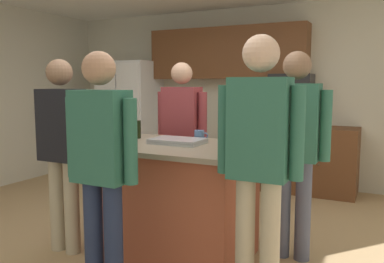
{
  "coord_description": "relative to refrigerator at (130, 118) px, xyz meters",
  "views": [
    {
      "loc": [
        1.86,
        -3.09,
        1.49
      ],
      "look_at": [
        0.24,
        0.15,
        1.05
      ],
      "focal_mm": 37.79,
      "sensor_mm": 36.0,
      "label": 1
    }
  ],
  "objects": [
    {
      "name": "back_wall",
      "position": [
        2.0,
        0.42,
        0.38
      ],
      "size": [
        6.4,
        0.1,
        2.6
      ],
      "primitive_type": "cube",
      "color": "beige",
      "rests_on": "ground"
    },
    {
      "name": "kitchen_island",
      "position": [
        2.24,
        -2.53,
        -0.42
      ],
      "size": [
        1.35,
        0.97,
        0.97
      ],
      "color": "#9E4C33",
      "rests_on": "ground"
    },
    {
      "name": "person_guest_right",
      "position": [
        1.89,
        -1.75,
        0.07
      ],
      "size": [
        0.57,
        0.22,
        1.7
      ],
      "rotation": [
        0.0,
        0.0,
        -1.14
      ],
      "color": "#232D4C",
      "rests_on": "ground"
    },
    {
      "name": "floor",
      "position": [
        2.0,
        -2.38,
        -0.92
      ],
      "size": [
        7.04,
        7.04,
        0.0
      ],
      "primitive_type": "plane",
      "color": "tan",
      "rests_on": "ground"
    },
    {
      "name": "cabinet_run_lower",
      "position": [
        2.6,
        0.1,
        -0.47
      ],
      "size": [
        1.8,
        0.63,
        0.9
      ],
      "color": "brown",
      "rests_on": "ground"
    },
    {
      "name": "microwave_over_range",
      "position": [
        2.6,
        0.12,
        0.53
      ],
      "size": [
        0.56,
        0.4,
        0.32
      ],
      "primitive_type": "cube",
      "color": "black"
    },
    {
      "name": "cabinet_run_upper",
      "position": [
        1.6,
        0.22,
        1.01
      ],
      "size": [
        2.4,
        0.38,
        0.75
      ],
      "color": "brown"
    },
    {
      "name": "refrigerator",
      "position": [
        0.0,
        0.0,
        0.0
      ],
      "size": [
        0.87,
        0.76,
        1.83
      ],
      "color": "white",
      "rests_on": "ground"
    },
    {
      "name": "person_host_foreground",
      "position": [
        3.1,
        -2.99,
        0.13
      ],
      "size": [
        0.57,
        0.24,
        1.79
      ],
      "rotation": [
        0.0,
        0.0,
        2.65
      ],
      "color": "tan",
      "rests_on": "ground"
    },
    {
      "name": "person_guest_by_door",
      "position": [
        2.12,
        -3.36,
        0.06
      ],
      "size": [
        0.57,
        0.22,
        1.69
      ],
      "rotation": [
        0.0,
        0.0,
        1.43
      ],
      "color": "#232D4C",
      "rests_on": "ground"
    },
    {
      "name": "glass_short_whisky",
      "position": [
        1.74,
        -2.35,
        0.14
      ],
      "size": [
        0.06,
        0.06,
        0.17
      ],
      "color": "black",
      "rests_on": "kitchen_island"
    },
    {
      "name": "serving_tray",
      "position": [
        2.23,
        -2.47,
        0.08
      ],
      "size": [
        0.44,
        0.3,
        0.04
      ],
      "color": "#B7B7BC",
      "rests_on": "kitchen_island"
    },
    {
      "name": "mug_ceramic_white",
      "position": [
        2.34,
        -2.26,
        0.11
      ],
      "size": [
        0.13,
        0.09,
        0.1
      ],
      "color": "#4C6B99",
      "rests_on": "kitchen_island"
    },
    {
      "name": "glass_pilsner",
      "position": [
        1.94,
        -2.81,
        0.14
      ],
      "size": [
        0.06,
        0.06,
        0.16
      ],
      "color": "black",
      "rests_on": "kitchen_island"
    },
    {
      "name": "tumbler_amber",
      "position": [
        2.72,
        -2.42,
        0.13
      ],
      "size": [
        0.06,
        0.06,
        0.14
      ],
      "color": "black",
      "rests_on": "kitchen_island"
    },
    {
      "name": "person_elder_center",
      "position": [
        3.15,
        -2.13,
        0.1
      ],
      "size": [
        0.57,
        0.23,
        1.74
      ],
      "rotation": [
        0.0,
        0.0,
        -2.73
      ],
      "color": "#4C5166",
      "rests_on": "ground"
    },
    {
      "name": "person_guest_left",
      "position": [
        1.32,
        -2.88,
        0.06
      ],
      "size": [
        0.57,
        0.22,
        1.69
      ],
      "rotation": [
        0.0,
        0.0,
        0.37
      ],
      "color": "tan",
      "rests_on": "ground"
    }
  ]
}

